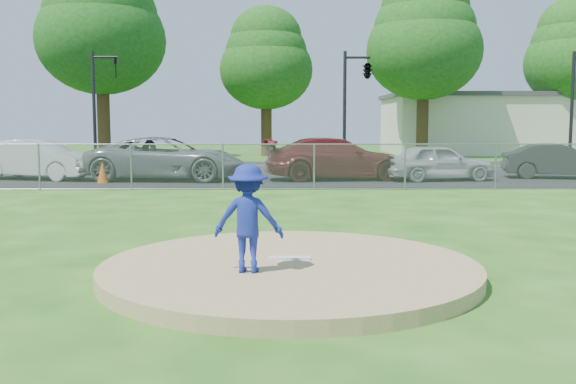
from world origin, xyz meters
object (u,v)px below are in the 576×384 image
tree_right (424,36)px  parked_car_darkred (337,159)px  parked_car_pearl (438,162)px  pitcher (248,218)px  commercial_building (499,123)px  traffic_signal_left (99,98)px  tree_center (266,58)px  traffic_cone (103,172)px  traffic_signal_center (365,72)px  tree_far_right (575,51)px  parked_car_gray (167,158)px  tree_left (101,23)px  parked_car_charcoal (558,161)px  parked_car_white (38,159)px

tree_right → parked_car_darkred: size_ratio=2.09×
parked_car_pearl → pitcher: bearing=149.5°
commercial_building → traffic_signal_left: bearing=-147.1°
tree_center → traffic_cone: (-5.61, -19.57, -6.06)m
tree_right → traffic_signal_center: (-5.03, -10.00, -3.04)m
traffic_cone → tree_far_right: bearing=37.7°
traffic_signal_center → parked_car_gray: 11.23m
tree_left → tree_right: 20.03m
traffic_signal_center → traffic_cone: 13.67m
pitcher → parked_car_charcoal: bearing=-117.2°
traffic_signal_left → parked_car_white: size_ratio=1.20×
commercial_building → pitcher: commercial_building is taller
pitcher → parked_car_gray: size_ratio=0.24×
commercial_building → parked_car_gray: size_ratio=2.76×
traffic_signal_left → tree_far_right: bearing=24.3°
traffic_signal_left → pitcher: 24.12m
tree_right → traffic_signal_left: size_ratio=2.08×
traffic_signal_center → parked_car_gray: traffic_signal_center is taller
parked_car_gray → commercial_building: bearing=-37.9°
tree_left → traffic_cone: bearing=-75.1°
pitcher → tree_right: bearing=-99.2°
traffic_cone → traffic_signal_center: bearing=35.6°
tree_right → traffic_signal_left: 20.83m
parked_car_darkred → traffic_signal_left: bearing=54.0°
tree_left → parked_car_white: size_ratio=2.68×
parked_car_darkred → tree_left: bearing=34.7°
traffic_signal_left → parked_car_white: bearing=-97.4°
tree_left → tree_right: tree_left is taller
parked_car_pearl → parked_car_charcoal: size_ratio=0.99×
traffic_signal_left → pitcher: (8.20, -22.55, -2.44)m
parked_car_gray → tree_center: bearing=-6.2°
commercial_building → tree_far_right: bearing=-36.9°
tree_center → tree_far_right: size_ratio=0.92×
commercial_building → traffic_cone: (-22.61, -23.57, -1.75)m
traffic_signal_center → parked_car_darkred: (-1.89, -6.31, -3.79)m
traffic_signal_center → pitcher: (-4.53, -22.55, -3.69)m
parked_car_darkred → parked_car_pearl: parked_car_darkred is taller
tree_center → parked_car_charcoal: 22.16m
parked_car_pearl → parked_car_charcoal: (4.98, 0.93, -0.01)m
traffic_signal_left → parked_car_pearl: (14.68, -6.71, -2.65)m
tree_left → tree_right: bearing=2.9°
tree_center → tree_right: tree_right is taller
pitcher → parked_car_darkred: 16.46m
parked_car_gray → parked_car_darkred: size_ratio=1.07×
tree_left → pitcher: bearing=-71.7°
tree_center → traffic_signal_left: 14.63m
tree_center → parked_car_charcoal: size_ratio=2.37×
traffic_signal_left → parked_car_gray: 8.10m
tree_center → traffic_signal_center: size_ratio=1.76×
tree_far_right → parked_car_gray: 31.82m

